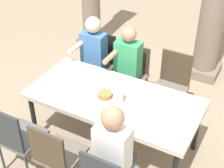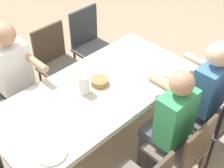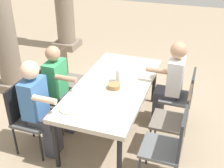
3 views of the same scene
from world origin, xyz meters
TOP-DOWN VIEW (x-y plane):
  - ground_plane at (0.00, 0.00)m, footprint 16.00×16.00m
  - dining_table at (0.00, 0.00)m, footprint 2.02×0.95m
  - chair_west_north at (-0.73, 0.90)m, footprint 0.44×0.44m
  - chair_west_south at (-0.73, -0.90)m, footprint 0.44×0.44m
  - chair_mid_north at (-0.20, 0.90)m, footprint 0.44×0.44m
  - chair_mid_south at (-0.20, -0.90)m, footprint 0.44×0.44m
  - chair_east_south at (0.40, -0.89)m, footprint 0.44×0.44m
  - diner_woman_green at (0.40, -0.71)m, footprint 0.35×0.50m
  - diner_man_white at (-0.73, 0.70)m, footprint 0.35×0.50m
  - diner_guest_third at (-0.20, 0.70)m, footprint 0.34×0.49m
  - plate_0 at (-0.73, 0.28)m, footprint 0.26×0.26m
  - fork_0 at (-0.88, 0.28)m, footprint 0.03×0.17m
  - spoon_0 at (-0.58, 0.28)m, footprint 0.03×0.17m
  - plate_1 at (0.02, -0.32)m, footprint 0.26×0.26m
  - fork_1 at (-0.13, -0.32)m, footprint 0.03×0.17m
  - spoon_1 at (0.17, -0.32)m, footprint 0.03×0.17m
  - plate_2 at (0.73, 0.31)m, footprint 0.24×0.24m
  - fork_2 at (0.58, 0.31)m, footprint 0.03×0.17m
  - spoon_2 at (0.88, 0.31)m, footprint 0.02×0.17m
  - water_pitcher at (0.09, -0.06)m, footprint 0.11×0.11m
  - bread_basket at (-0.09, -0.04)m, footprint 0.17×0.17m

SIDE VIEW (x-z plane):
  - ground_plane at x=0.00m, z-range 0.00..0.00m
  - chair_mid_north at x=-0.20m, z-range 0.07..0.94m
  - chair_east_south at x=0.40m, z-range 0.08..0.97m
  - chair_west_north at x=-0.73m, z-range 0.07..1.00m
  - chair_mid_south at x=-0.20m, z-range 0.07..1.01m
  - chair_west_south at x=-0.73m, z-range 0.07..1.03m
  - diner_guest_third at x=-0.20m, z-range 0.04..1.32m
  - dining_table at x=0.00m, z-range 0.31..1.06m
  - diner_man_white at x=-0.73m, z-range 0.05..1.34m
  - diner_woman_green at x=0.40m, z-range 0.05..1.36m
  - fork_0 at x=-0.88m, z-range 0.75..0.75m
  - spoon_0 at x=-0.58m, z-range 0.75..0.75m
  - fork_1 at x=-0.13m, z-range 0.75..0.75m
  - spoon_1 at x=0.17m, z-range 0.75..0.75m
  - fork_2 at x=0.58m, z-range 0.75..0.75m
  - spoon_2 at x=0.88m, z-range 0.75..0.75m
  - plate_0 at x=-0.73m, z-range 0.75..0.76m
  - plate_1 at x=0.02m, z-range 0.75..0.76m
  - plate_2 at x=0.73m, z-range 0.75..0.76m
  - bread_basket at x=-0.09m, z-range 0.75..0.81m
  - water_pitcher at x=0.09m, z-range 0.74..0.93m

